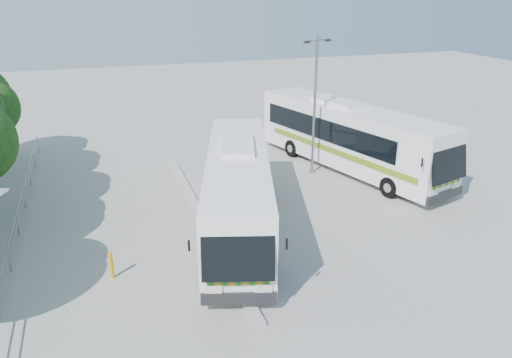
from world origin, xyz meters
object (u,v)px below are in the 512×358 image
object	(u,v)px
coach_adjacent	(350,136)
bollard	(111,265)
coach_main	(238,189)
lamppost	(315,101)

from	to	relation	value
coach_adjacent	bollard	xyz separation A→B (m)	(-13.58, -7.53, -1.46)
coach_main	lamppost	size ratio (longest dim) A/B	1.66
lamppost	bollard	xyz separation A→B (m)	(-11.41, -7.73, -3.58)
coach_adjacent	bollard	distance (m)	15.59
coach_adjacent	coach_main	bearing A→B (deg)	-163.56
coach_main	lamppost	xyz separation A→B (m)	(5.95, 5.41, 2.25)
coach_main	coach_adjacent	xyz separation A→B (m)	(8.12, 5.22, 0.12)
lamppost	bollard	bearing A→B (deg)	-165.19
coach_main	coach_adjacent	size ratio (longest dim) A/B	0.94
coach_adjacent	lamppost	world-z (taller)	lamppost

